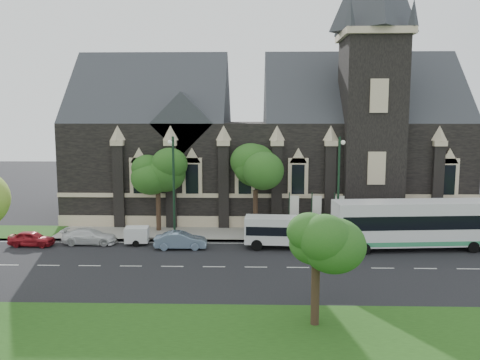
{
  "coord_description": "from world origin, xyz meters",
  "views": [
    {
      "loc": [
        2.78,
        -33.67,
        10.73
      ],
      "look_at": [
        1.7,
        6.0,
        5.49
      ],
      "focal_mm": 36.47,
      "sensor_mm": 36.0,
      "label": 1
    }
  ],
  "objects_px": {
    "tree_walk_right": "(258,170)",
    "car_far_white": "(90,236)",
    "street_lamp_mid": "(173,182)",
    "shuttle_bus": "(286,230)",
    "banner_flag_right": "(338,211)",
    "street_lamp_near": "(339,183)",
    "banner_flag_center": "(315,210)",
    "tour_coach": "(417,223)",
    "box_trailer": "(137,235)",
    "banner_flag_left": "(292,210)",
    "car_far_red": "(32,239)",
    "tree_park_east": "(319,236)",
    "sedan": "(181,240)",
    "tree_walk_left": "(160,170)"
  },
  "relations": [
    {
      "from": "tour_coach",
      "to": "banner_flag_left",
      "type": "bearing_deg",
      "value": 153.76
    },
    {
      "from": "street_lamp_near",
      "to": "banner_flag_right",
      "type": "xyz_separation_m",
      "value": [
        0.29,
        1.91,
        -2.73
      ]
    },
    {
      "from": "tree_walk_left",
      "to": "banner_flag_left",
      "type": "height_order",
      "value": "tree_walk_left"
    },
    {
      "from": "tree_walk_left",
      "to": "tree_walk_right",
      "type": "bearing_deg",
      "value": 0.06
    },
    {
      "from": "street_lamp_mid",
      "to": "tour_coach",
      "type": "relative_size",
      "value": 0.66
    },
    {
      "from": "banner_flag_left",
      "to": "street_lamp_mid",
      "type": "bearing_deg",
      "value": -169.5
    },
    {
      "from": "banner_flag_right",
      "to": "car_far_white",
      "type": "distance_m",
      "value": 21.53
    },
    {
      "from": "shuttle_bus",
      "to": "car_far_red",
      "type": "bearing_deg",
      "value": -176.81
    },
    {
      "from": "tree_walk_right",
      "to": "banner_flag_center",
      "type": "distance_m",
      "value": 6.36
    },
    {
      "from": "banner_flag_center",
      "to": "sedan",
      "type": "relative_size",
      "value": 0.95
    },
    {
      "from": "street_lamp_mid",
      "to": "shuttle_bus",
      "type": "relative_size",
      "value": 1.33
    },
    {
      "from": "banner_flag_center",
      "to": "sedan",
      "type": "height_order",
      "value": "banner_flag_center"
    },
    {
      "from": "shuttle_bus",
      "to": "sedan",
      "type": "xyz_separation_m",
      "value": [
        -8.59,
        -0.44,
        -0.8
      ]
    },
    {
      "from": "tree_walk_right",
      "to": "car_far_red",
      "type": "xyz_separation_m",
      "value": [
        -18.79,
        -5.5,
        -5.19
      ]
    },
    {
      "from": "street_lamp_near",
      "to": "car_far_white",
      "type": "relative_size",
      "value": 1.98
    },
    {
      "from": "tree_walk_right",
      "to": "banner_flag_left",
      "type": "relative_size",
      "value": 1.95
    },
    {
      "from": "tour_coach",
      "to": "box_trailer",
      "type": "distance_m",
      "value": 23.03
    },
    {
      "from": "street_lamp_mid",
      "to": "car_far_red",
      "type": "bearing_deg",
      "value": -170.79
    },
    {
      "from": "box_trailer",
      "to": "banner_flag_right",
      "type": "bearing_deg",
      "value": 5.18
    },
    {
      "from": "tree_walk_right",
      "to": "box_trailer",
      "type": "bearing_deg",
      "value": -154.68
    },
    {
      "from": "sedan",
      "to": "tree_walk_left",
      "type": "bearing_deg",
      "value": 21.7
    },
    {
      "from": "car_far_white",
      "to": "tree_walk_right",
      "type": "bearing_deg",
      "value": -71.21
    },
    {
      "from": "street_lamp_mid",
      "to": "banner_flag_left",
      "type": "bearing_deg",
      "value": 10.5
    },
    {
      "from": "tree_park_east",
      "to": "car_far_red",
      "type": "bearing_deg",
      "value": 146.24
    },
    {
      "from": "sedan",
      "to": "banner_flag_right",
      "type": "bearing_deg",
      "value": -74.9
    },
    {
      "from": "box_trailer",
      "to": "street_lamp_near",
      "type": "bearing_deg",
      "value": -1.0
    },
    {
      "from": "tour_coach",
      "to": "box_trailer",
      "type": "height_order",
      "value": "tour_coach"
    },
    {
      "from": "box_trailer",
      "to": "banner_flag_center",
      "type": "bearing_deg",
      "value": 6.48
    },
    {
      "from": "tree_walk_right",
      "to": "box_trailer",
      "type": "height_order",
      "value": "tree_walk_right"
    },
    {
      "from": "street_lamp_mid",
      "to": "car_far_white",
      "type": "xyz_separation_m",
      "value": [
        -6.96,
        -1.12,
        -4.45
      ]
    },
    {
      "from": "box_trailer",
      "to": "sedan",
      "type": "height_order",
      "value": "box_trailer"
    },
    {
      "from": "banner_flag_right",
      "to": "shuttle_bus",
      "type": "bearing_deg",
      "value": -141.26
    },
    {
      "from": "tree_walk_left",
      "to": "street_lamp_mid",
      "type": "distance_m",
      "value": 4.08
    },
    {
      "from": "tree_walk_right",
      "to": "street_lamp_mid",
      "type": "distance_m",
      "value": 8.1
    },
    {
      "from": "tree_walk_right",
      "to": "tree_walk_left",
      "type": "bearing_deg",
      "value": -179.94
    },
    {
      "from": "box_trailer",
      "to": "sedan",
      "type": "bearing_deg",
      "value": -22.17
    },
    {
      "from": "banner_flag_left",
      "to": "tree_walk_right",
      "type": "bearing_deg",
      "value": 150.9
    },
    {
      "from": "street_lamp_mid",
      "to": "banner_flag_center",
      "type": "height_order",
      "value": "street_lamp_mid"
    },
    {
      "from": "car_far_white",
      "to": "tour_coach",
      "type": "bearing_deg",
      "value": -91.32
    },
    {
      "from": "tree_walk_left",
      "to": "sedan",
      "type": "xyz_separation_m",
      "value": [
        2.71,
        -5.99,
        -5.04
      ]
    },
    {
      "from": "street_lamp_near",
      "to": "car_far_white",
      "type": "bearing_deg",
      "value": -176.94
    },
    {
      "from": "street_lamp_mid",
      "to": "car_far_white",
      "type": "distance_m",
      "value": 8.34
    },
    {
      "from": "tree_walk_left",
      "to": "street_lamp_mid",
      "type": "xyz_separation_m",
      "value": [
        1.8,
        -3.61,
        -0.62
      ]
    },
    {
      "from": "tree_walk_right",
      "to": "car_far_white",
      "type": "xyz_separation_m",
      "value": [
        -14.17,
        -4.74,
        -5.16
      ]
    },
    {
      "from": "street_lamp_mid",
      "to": "tour_coach",
      "type": "xyz_separation_m",
      "value": [
        20.04,
        -1.88,
        -2.98
      ]
    },
    {
      "from": "tree_park_east",
      "to": "banner_flag_right",
      "type": "bearing_deg",
      "value": 77.35
    },
    {
      "from": "street_lamp_mid",
      "to": "shuttle_bus",
      "type": "bearing_deg",
      "value": -11.5
    },
    {
      "from": "banner_flag_left",
      "to": "tour_coach",
      "type": "distance_m",
      "value": 10.47
    },
    {
      "from": "tree_walk_right",
      "to": "car_far_red",
      "type": "relative_size",
      "value": 2.11
    },
    {
      "from": "banner_flag_left",
      "to": "car_far_white",
      "type": "height_order",
      "value": "banner_flag_left"
    }
  ]
}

